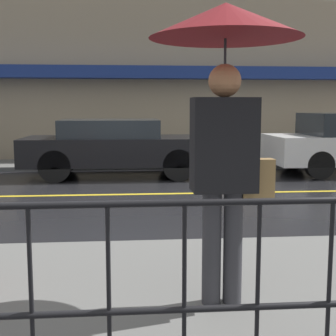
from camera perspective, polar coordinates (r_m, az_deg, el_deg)
ground_plane at (r=8.74m, az=-3.02°, el=-3.21°), size 80.00×80.00×0.00m
sidewalk_near at (r=3.94m, az=-0.45°, el=-15.85°), size 28.00×3.14×0.11m
sidewalk_far at (r=13.02m, az=-3.67°, el=0.53°), size 28.00×1.85×0.11m
lane_marking at (r=8.74m, az=-3.02°, el=-3.19°), size 25.20×0.12×0.01m
building_storefront at (r=13.99m, az=-3.85°, el=10.60°), size 28.00×0.85×4.75m
railing_foreground at (r=2.46m, az=2.01°, el=-12.70°), size 12.00×0.04×1.04m
pedestrian at (r=3.50m, az=7.03°, el=11.77°), size 1.11×1.11×2.25m
car_black at (r=11.00m, az=-6.35°, el=2.66°), size 4.31×1.86×1.33m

